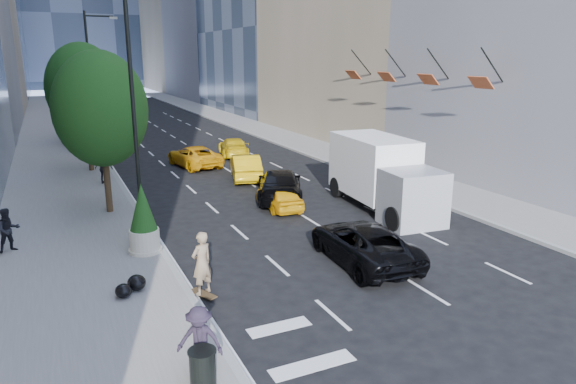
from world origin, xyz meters
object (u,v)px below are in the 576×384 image
city_bus (107,125)px  trash_can (203,370)px  skateboarder (202,267)px  planter_shrub (143,220)px  box_truck (383,174)px  black_sedan_mercedes (280,184)px  black_sedan_lincoln (363,243)px

city_bus → trash_can: city_bus is taller
skateboarder → trash_can: bearing=49.6°
city_bus → trash_can: (-2.10, -36.98, -0.93)m
skateboarder → trash_can: (-1.30, -4.58, -0.42)m
trash_can → planter_shrub: bearing=88.1°
city_bus → box_truck: (9.83, -26.77, 0.23)m
black_sedan_mercedes → trash_can: black_sedan_mercedes is taller
city_bus → trash_can: 37.05m
black_sedan_mercedes → box_truck: (3.83, -3.68, 0.95)m
box_truck → trash_can: bearing=-134.3°
city_bus → box_truck: size_ratio=1.48×
city_bus → box_truck: bearing=-61.7°
box_truck → planter_shrub: bearing=-168.3°
planter_shrub → black_sedan_mercedes: bearing=32.7°
skateboarder → city_bus: city_bus is taller
planter_shrub → trash_can: bearing=-91.9°
skateboarder → box_truck: bearing=-176.6°
black_sedan_lincoln → trash_can: bearing=37.2°
trash_can → planter_shrub: (0.30, 8.89, 0.83)m
skateboarder → black_sedan_lincoln: size_ratio=0.39×
black_sedan_lincoln → planter_shrub: 8.18m
city_bus → planter_shrub: city_bus is taller
skateboarder → box_truck: 12.06m
trash_can → city_bus: bearing=86.8°
skateboarder → city_bus: 32.42m
black_sedan_mercedes → city_bus: city_bus is taller
box_truck → trash_can: size_ratio=8.45×
black_sedan_lincoln → black_sedan_mercedes: bearing=-90.7°
trash_can → skateboarder: bearing=74.2°
skateboarder → black_sedan_mercedes: size_ratio=0.37×
skateboarder → black_sedan_mercedes: bearing=-150.7°
black_sedan_lincoln → trash_can: 8.87m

